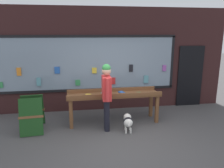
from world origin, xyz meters
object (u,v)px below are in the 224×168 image
at_px(display_table_main, 114,97).
at_px(sandwich_board_sign, 32,113).
at_px(person_browsing, 106,92).
at_px(small_dog, 128,121).

height_order(display_table_main, sandwich_board_sign, sandwich_board_sign).
xyz_separation_m(display_table_main, person_browsing, (-0.27, -0.49, 0.30)).
height_order(display_table_main, person_browsing, person_browsing).
bearing_deg(person_browsing, sandwich_board_sign, 84.61).
relative_size(small_dog, sandwich_board_sign, 0.59).
distance_m(display_table_main, sandwich_board_sign, 2.24).
bearing_deg(small_dog, display_table_main, 29.30).
bearing_deg(sandwich_board_sign, small_dog, -14.23).
bearing_deg(sandwich_board_sign, display_table_main, 1.49).
distance_m(small_dog, sandwich_board_sign, 2.52).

